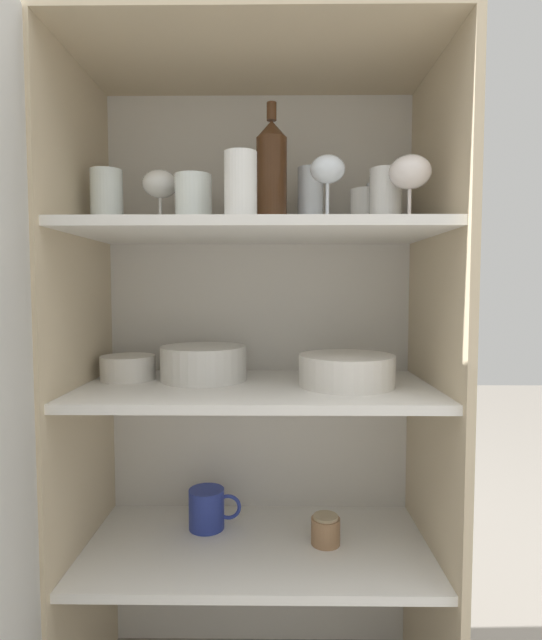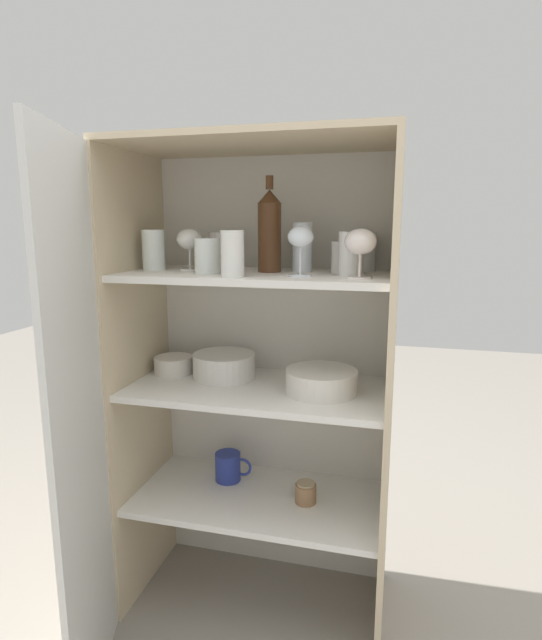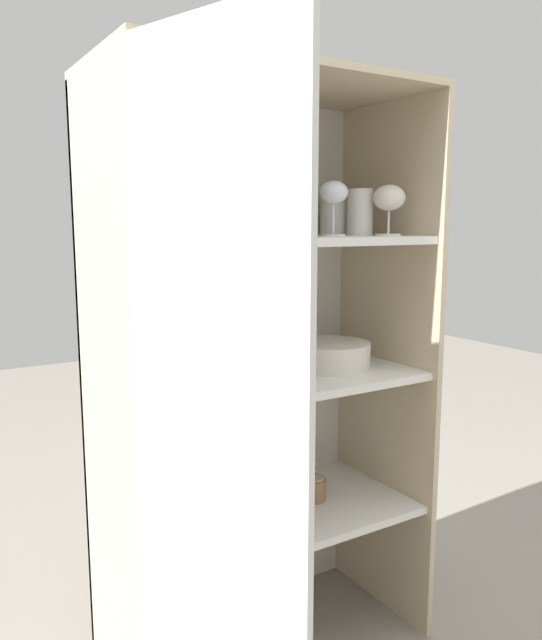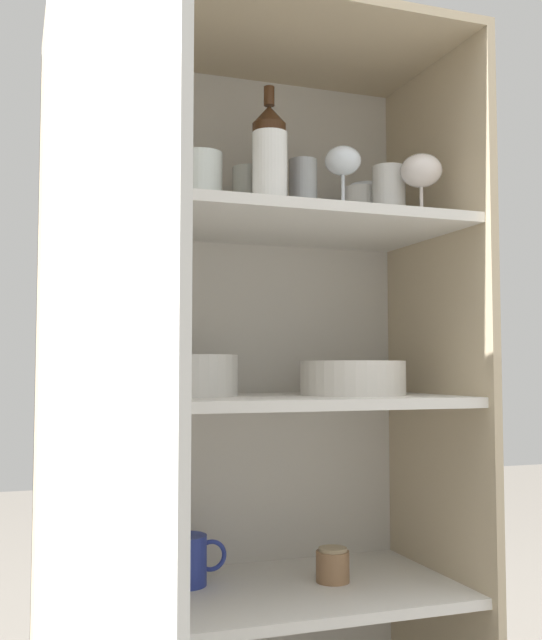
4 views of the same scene
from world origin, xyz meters
name	(u,v)px [view 3 (image 3 of 4)]	position (x,y,z in m)	size (l,w,h in m)	color
cupboard_back_panel	(227,367)	(0.00, 0.40, 0.73)	(0.82, 0.02, 1.46)	silver
cupboard_side_left	(110,407)	(-0.40, 0.20, 0.73)	(0.02, 0.43, 1.46)	#CCB793
cupboard_side_right	(384,364)	(0.40, 0.20, 0.73)	(0.02, 0.43, 1.46)	#CCB793
cupboard_top_panel	(264,80)	(0.00, 0.20, 1.47)	(0.82, 0.43, 0.02)	#CCB793
shelf_board_lower	(265,517)	(0.00, 0.20, 0.37)	(0.78, 0.39, 0.02)	white
shelf_board_middle	(265,380)	(0.00, 0.20, 0.74)	(0.78, 0.39, 0.02)	white
shelf_board_upper	(265,241)	(0.00, 0.20, 1.09)	(0.78, 0.39, 0.02)	white
cupboard_door	(215,461)	(-0.35, -0.21, 0.73)	(0.15, 0.39, 1.46)	silver
tumbler_glass_0	(248,211)	(0.01, 0.30, 1.16)	(0.07, 0.07, 0.13)	white
tumbler_glass_1	(288,209)	(-0.02, 0.05, 1.16)	(0.06, 0.06, 0.13)	white
tumbler_glass_2	(334,218)	(0.25, 0.25, 1.15)	(0.08, 0.08, 0.09)	white
tumbler_glass_3	(333,213)	(0.30, 0.32, 1.16)	(0.08, 0.08, 0.12)	white
tumbler_glass_4	(229,215)	(-0.13, 0.14, 1.15)	(0.08, 0.08, 0.10)	white
tumbler_glass_5	(291,208)	(0.12, 0.27, 1.17)	(0.06, 0.06, 0.15)	white
tumbler_glass_6	(191,213)	(-0.15, 0.30, 1.16)	(0.07, 0.07, 0.12)	silver
tumbler_glass_7	(135,209)	(-0.33, 0.19, 1.16)	(0.07, 0.07, 0.13)	white
tumbler_glass_8	(360,212)	(0.28, 0.17, 1.16)	(0.07, 0.07, 0.12)	white
wine_glass_0	(389,200)	(0.31, 0.10, 1.19)	(0.08, 0.08, 0.13)	silver
wine_glass_1	(181,197)	(-0.22, 0.20, 1.19)	(0.08, 0.08, 0.13)	white
wine_glass_2	(333,196)	(0.15, 0.12, 1.20)	(0.07, 0.07, 0.14)	white
wine_bottle	(270,187)	(0.03, 0.22, 1.22)	(0.07, 0.07, 0.28)	#4C2D19
plate_stack_white	(209,362)	(-0.13, 0.26, 0.79)	(0.20, 0.20, 0.08)	silver
mixing_bowl_large	(330,354)	(0.20, 0.19, 0.78)	(0.21, 0.21, 0.07)	silver
serving_bowl_small	(138,375)	(-0.31, 0.26, 0.78)	(0.13, 0.13, 0.06)	silver
coffee_mug_primary	(210,496)	(-0.12, 0.27, 0.42)	(0.13, 0.09, 0.10)	#283893
storage_jar	(314,488)	(0.16, 0.20, 0.41)	(0.07, 0.07, 0.07)	#99704C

